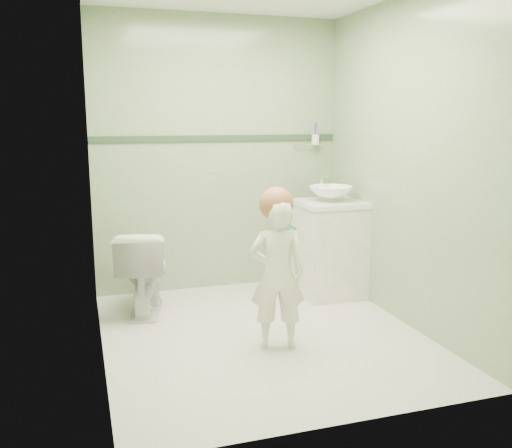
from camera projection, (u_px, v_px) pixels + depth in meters
name	position (u px, v px, depth m)	size (l,w,h in m)	color
ground	(262.00, 335.00, 3.99)	(2.50, 2.50, 0.00)	beige
room_shell	(263.00, 167.00, 3.76)	(2.50, 2.54, 2.40)	#7FA273
trim_stripe	(218.00, 138.00, 4.90)	(2.20, 0.02, 0.05)	#2A432D
vanity	(329.00, 250.00, 4.82)	(0.52, 0.50, 0.80)	beige
counter	(330.00, 203.00, 4.74)	(0.54, 0.52, 0.04)	white
basin	(331.00, 194.00, 4.73)	(0.37, 0.37, 0.13)	white
faucet	(322.00, 182.00, 4.89)	(0.03, 0.13, 0.18)	silver
cup_holder	(315.00, 139.00, 5.11)	(0.26, 0.07, 0.21)	silver
toilet	(144.00, 271.00, 4.41)	(0.38, 0.66, 0.68)	white
toddler	(277.00, 275.00, 3.69)	(0.37, 0.24, 1.01)	white
hair_cap	(276.00, 204.00, 3.63)	(0.22, 0.22, 0.22)	#9E603C
teal_toothbrush	(291.00, 226.00, 3.51)	(0.11, 0.14, 0.08)	#129C74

